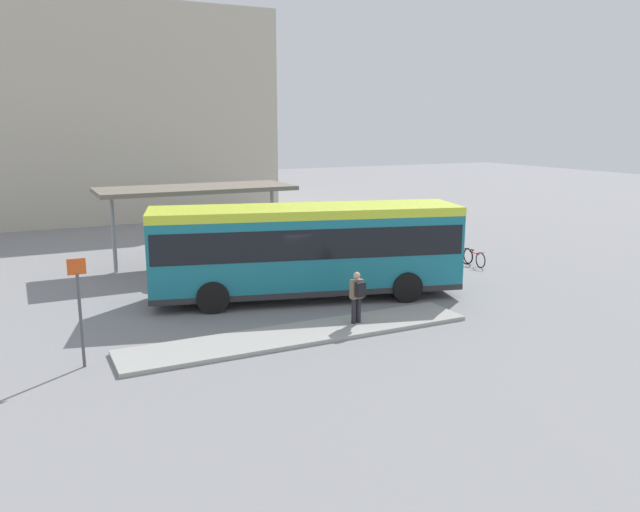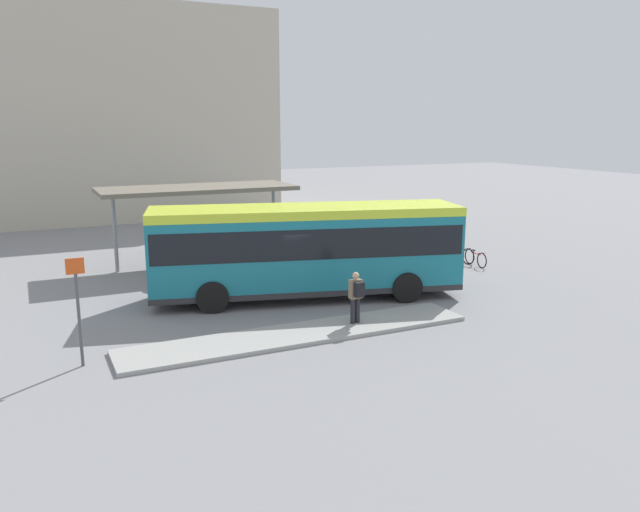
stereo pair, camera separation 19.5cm
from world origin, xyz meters
name	(u,v)px [view 1 (the left image)]	position (x,y,z in m)	size (l,w,h in m)	color
ground_plane	(307,298)	(0.00, 0.00, 0.00)	(120.00, 120.00, 0.00)	gray
curb_island	(301,334)	(-1.85, -3.63, 0.06)	(10.46, 1.80, 0.12)	#9E9E99
city_bus	(307,245)	(0.01, 0.00, 1.89)	(10.94, 5.18, 3.24)	#197284
pedestrian_waiting	(357,294)	(0.00, -3.61, 1.02)	(0.40, 0.43, 1.58)	#232328
bicycle_red	(474,258)	(8.69, 1.44, 0.35)	(0.48, 1.59, 0.69)	black
bicycle_black	(458,254)	(8.49, 2.29, 0.37)	(0.48, 1.69, 0.73)	black
bicycle_green	(447,251)	(8.56, 3.14, 0.33)	(0.48, 1.54, 0.66)	black
station_shelter	(196,190)	(-1.97, 6.97, 3.25)	(8.21, 3.28, 3.40)	#706656
potted_planter_near_shelter	(175,264)	(-3.67, 3.99, 0.76)	(1.02, 1.02, 1.47)	slate
platform_sign	(80,308)	(-7.75, -3.33, 1.56)	(0.44, 0.08, 2.80)	#4C4C51
station_building	(60,115)	(-5.72, 26.62, 6.62)	(25.65, 13.67, 13.24)	#BCB29E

